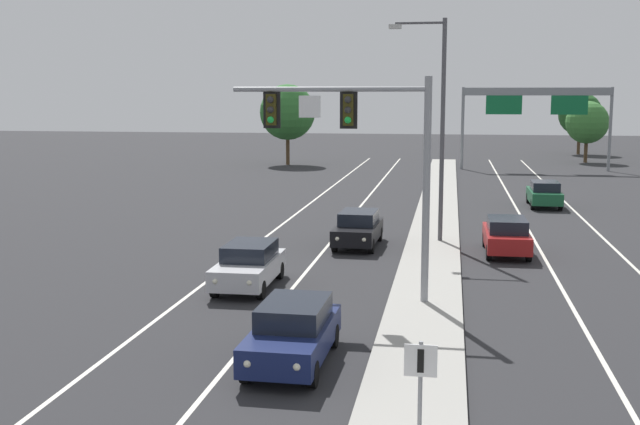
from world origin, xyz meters
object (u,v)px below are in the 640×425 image
median_sign_post (420,382)px  tree_far_right_a (587,122)px  car_receding_red (506,235)px  tree_far_right_b (580,114)px  overhead_signal_mast (364,142)px  car_oncoming_silver (249,265)px  tree_far_left_b (288,112)px  street_lamp_median (438,117)px  car_oncoming_black (358,228)px  car_oncoming_navy (293,332)px  car_receding_green (544,194)px  highway_sign_gantry (536,102)px

median_sign_post → tree_far_right_a: tree_far_right_a is taller
car_receding_red → tree_far_right_b: size_ratio=0.63×
overhead_signal_mast → car_oncoming_silver: 6.32m
overhead_signal_mast → tree_far_left_b: 52.40m
street_lamp_median → car_oncoming_black: (-3.43, -1.26, -4.97)m
tree_far_right_a → car_oncoming_black: bearing=-109.9°
car_oncoming_navy → car_receding_green: (9.53, 30.39, 0.00)m
tree_far_left_b → tree_far_right_b: tree_far_left_b is taller
street_lamp_median → car_receding_red: 6.17m
car_oncoming_navy → car_oncoming_black: size_ratio=1.00×
car_oncoming_black → car_receding_green: size_ratio=1.01×
overhead_signal_mast → car_receding_green: (8.43, 24.26, -4.47)m
car_receding_red → car_oncoming_black: bearing=173.7°
car_receding_red → tree_far_right_a: 50.42m
tree_far_right_a → tree_far_right_b: (1.03, 11.50, 0.60)m
car_receding_green → overhead_signal_mast: bearing=-109.2°
tree_far_right_a → tree_far_left_b: bearing=-165.8°
median_sign_post → car_oncoming_silver: median_sign_post is taller
car_oncoming_black → car_oncoming_navy: bearing=-89.2°
overhead_signal_mast → tree_far_right_b: bearing=76.1°
highway_sign_gantry → street_lamp_median: bearing=-102.1°
street_lamp_median → tree_far_left_b: (-15.23, 39.70, -0.67)m
car_oncoming_black → tree_far_right_b: (18.58, 59.87, 3.83)m
median_sign_post → street_lamp_median: street_lamp_median is taller
car_oncoming_black → tree_far_right_b: tree_far_right_b is taller
overhead_signal_mast → street_lamp_median: (2.12, 11.03, 0.50)m
overhead_signal_mast → highway_sign_gantry: 49.82m
car_oncoming_navy → tree_far_left_b: 58.28m
median_sign_post → street_lamp_median: bearing=90.5°
car_receding_red → highway_sign_gantry: 40.37m
car_oncoming_navy → tree_far_right_a: size_ratio=0.72×
car_oncoming_black → tree_far_left_b: 42.84m
car_receding_green → median_sign_post: bearing=-99.8°
tree_far_right_a → tree_far_right_b: tree_far_right_b is taller
highway_sign_gantry → car_oncoming_black: bearing=-106.5°
street_lamp_median → highway_sign_gantry: (8.11, 37.72, 0.37)m
tree_far_right_a → car_oncoming_silver: bearing=-109.8°
overhead_signal_mast → car_oncoming_silver: size_ratio=1.61×
car_oncoming_black → highway_sign_gantry: 41.00m
tree_far_right_a → overhead_signal_mast: bearing=-105.6°
car_receding_red → tree_far_left_b: 45.72m
overhead_signal_mast → median_sign_post: overhead_signal_mast is taller
median_sign_post → highway_sign_gantry: size_ratio=0.17×
median_sign_post → car_oncoming_navy: median_sign_post is taller
highway_sign_gantry → car_oncoming_navy: bearing=-101.7°
car_receding_green → tree_far_right_a: 34.92m
car_oncoming_black → highway_sign_gantry: highway_sign_gantry is taller
overhead_signal_mast → tree_far_right_a: bearing=74.4°
car_oncoming_navy → tree_far_right_a: (17.33, 64.28, 3.24)m
car_oncoming_black → median_sign_post: bearing=-80.2°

